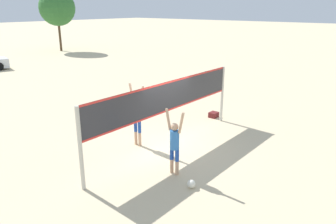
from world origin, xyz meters
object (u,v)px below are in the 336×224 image
player_blocker (137,114)px  gear_bag (214,115)px  volleyball_net (168,101)px  player_spiker (175,141)px  volleyball (191,184)px  tree_left_cluster (57,8)px

player_blocker → gear_bag: (4.48, -0.47, -1.10)m
volleyball_net → player_spiker: volleyball_net is taller
volleyball_net → volleyball: bearing=-127.5°
player_blocker → player_spiker: bearing=-19.7°
volleyball → tree_left_cluster: size_ratio=0.04×
player_spiker → gear_bag: player_spiker is taller
volleyball → gear_bag: 6.32m
gear_bag → player_blocker: bearing=174.0°
volleyball_net → player_blocker: (-0.57, 0.96, -0.50)m
volleyball → tree_left_cluster: tree_left_cluster is taller
volleyball_net → player_blocker: volleyball_net is taller
volleyball_net → gear_bag: size_ratio=18.62×
volleyball → player_spiker: bearing=68.9°
volleyball_net → gear_bag: volleyball_net is taller
volleyball → player_blocker: bearing=69.9°
volleyball_net → gear_bag: (3.91, 0.50, -1.60)m
gear_bag → tree_left_cluster: tree_left_cluster is taller
volleyball → gear_bag: size_ratio=0.59×
volleyball_net → volleyball: size_ratio=31.76×
player_spiker → gear_bag: size_ratio=5.01×
gear_bag → tree_left_cluster: (9.10, 25.97, 4.58)m
player_blocker → tree_left_cluster: (13.57, 25.51, 3.48)m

